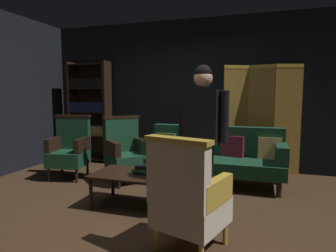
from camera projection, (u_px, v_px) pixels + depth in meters
ground_plane at (147, 214)px, 3.39m from camera, size 10.00×10.00×0.00m
back_wall at (194, 94)px, 5.56m from camera, size 7.20×0.10×2.80m
folding_screen at (261, 118)px, 5.07m from camera, size 1.31×0.25×1.90m
bookshelf at (90, 110)px, 6.01m from camera, size 0.90×0.32×2.05m
velvet_couch at (214, 154)px, 4.56m from camera, size 2.12×0.78×0.88m
coffee_table at (134, 177)px, 3.58m from camera, size 1.00×0.64×0.42m
armchair_gilt_accent at (188, 197)px, 2.54m from camera, size 0.73×0.72×1.04m
armchair_wing_left at (70, 148)px, 4.85m from camera, size 0.69×0.68×1.04m
armchair_wing_right at (125, 151)px, 4.62m from camera, size 0.82×0.82×1.04m
standing_figure at (203, 128)px, 3.14m from camera, size 0.57×0.31×1.70m
book_navy_cloth at (144, 172)px, 3.57m from camera, size 0.26×0.22×0.03m
book_green_cloth at (144, 170)px, 3.57m from camera, size 0.24×0.22×0.03m
book_black_cloth at (144, 167)px, 3.57m from camera, size 0.20×0.17×0.04m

